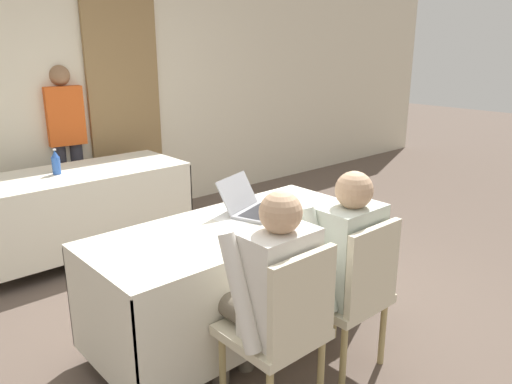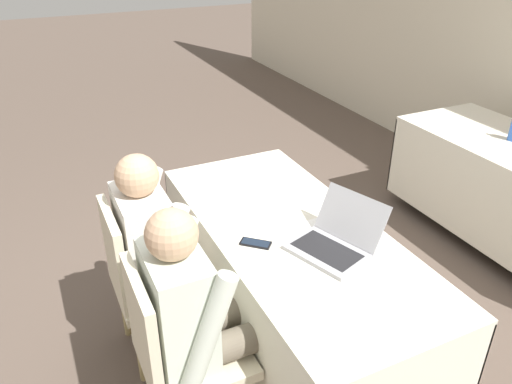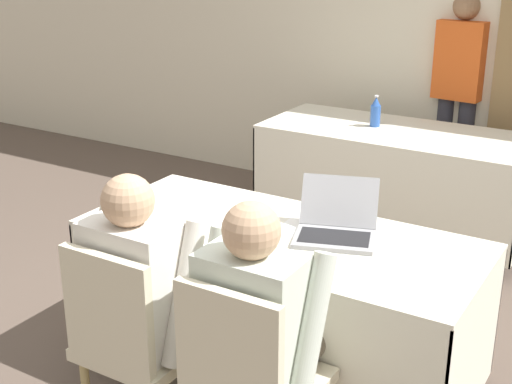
{
  "view_description": "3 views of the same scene",
  "coord_description": "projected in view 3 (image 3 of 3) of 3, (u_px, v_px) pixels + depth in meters",
  "views": [
    {
      "loc": [
        -1.75,
        -2.18,
        1.79
      ],
      "look_at": [
        0.0,
        -0.2,
        0.99
      ],
      "focal_mm": 35.0,
      "sensor_mm": 36.0,
      "label": 1
    },
    {
      "loc": [
        1.77,
        -1.04,
        2.06
      ],
      "look_at": [
        0.0,
        -0.2,
        0.99
      ],
      "focal_mm": 35.0,
      "sensor_mm": 36.0,
      "label": 2
    },
    {
      "loc": [
        1.4,
        -2.5,
        1.98
      ],
      "look_at": [
        0.0,
        -0.2,
        0.99
      ],
      "focal_mm": 50.0,
      "sensor_mm": 36.0,
      "label": 3
    }
  ],
  "objects": [
    {
      "name": "laptop",
      "position": [
        336.0,
        227.0,
        3.05
      ],
      "size": [
        0.43,
        0.44,
        0.22
      ],
      "rotation": [
        0.0,
        0.0,
        0.33
      ],
      "color": "#99999E",
      "rests_on": "conference_table_near"
    },
    {
      "name": "conference_table_near",
      "position": [
        279.0,
        269.0,
        3.18
      ],
      "size": [
        1.77,
        0.77,
        0.74
      ],
      "color": "silver",
      "rests_on": "ground_plane"
    },
    {
      "name": "paper_centre_table",
      "position": [
        307.0,
        226.0,
        3.18
      ],
      "size": [
        0.23,
        0.31,
        0.0
      ],
      "rotation": [
        0.0,
        0.0,
        0.06
      ],
      "color": "white",
      "rests_on": "conference_table_near"
    },
    {
      "name": "person_white_shirt",
      "position": [
        263.0,
        327.0,
        2.54
      ],
      "size": [
        0.5,
        0.52,
        1.16
      ],
      "rotation": [
        0.0,
        0.0,
        3.14
      ],
      "color": "#665B4C",
      "rests_on": "ground_plane"
    },
    {
      "name": "wall_back",
      "position": [
        463.0,
        27.0,
        4.99
      ],
      "size": [
        12.0,
        0.06,
        2.7
      ],
      "color": "beige",
      "rests_on": "ground_plane"
    },
    {
      "name": "conference_table_far",
      "position": [
        396.0,
        156.0,
        4.77
      ],
      "size": [
        1.77,
        0.77,
        0.74
      ],
      "color": "silver",
      "rests_on": "ground_plane"
    },
    {
      "name": "chair_near_left",
      "position": [
        132.0,
        338.0,
        2.77
      ],
      "size": [
        0.44,
        0.44,
        0.9
      ],
      "rotation": [
        0.0,
        0.0,
        3.14
      ],
      "color": "tan",
      "rests_on": "ground_plane"
    },
    {
      "name": "ground_plane",
      "position": [
        278.0,
        376.0,
        3.37
      ],
      "size": [
        24.0,
        24.0,
        0.0
      ],
      "primitive_type": "plane",
      "color": "brown"
    },
    {
      "name": "person_checkered_shirt",
      "position": [
        147.0,
        290.0,
        2.8
      ],
      "size": [
        0.5,
        0.52,
        1.16
      ],
      "rotation": [
        0.0,
        0.0,
        3.14
      ],
      "color": "#665B4C",
      "rests_on": "ground_plane"
    },
    {
      "name": "water_bottle",
      "position": [
        376.0,
        112.0,
        4.77
      ],
      "size": [
        0.07,
        0.07,
        0.21
      ],
      "color": "#2D5BB7",
      "rests_on": "conference_table_far"
    },
    {
      "name": "paper_beside_laptop",
      "position": [
        409.0,
        247.0,
        2.96
      ],
      "size": [
        0.26,
        0.33,
        0.0
      ],
      "rotation": [
        0.0,
        0.0,
        -0.2
      ],
      "color": "white",
      "rests_on": "conference_table_near"
    },
    {
      "name": "chair_near_right",
      "position": [
        248.0,
        380.0,
        2.51
      ],
      "size": [
        0.44,
        0.44,
        0.9
      ],
      "rotation": [
        0.0,
        0.0,
        3.14
      ],
      "color": "tan",
      "rests_on": "ground_plane"
    },
    {
      "name": "person_red_shirt",
      "position": [
        459.0,
        90.0,
        5.11
      ],
      "size": [
        0.36,
        0.23,
        1.59
      ],
      "rotation": [
        0.0,
        0.0,
        -0.1
      ],
      "color": "#33333D",
      "rests_on": "ground_plane"
    },
    {
      "name": "cell_phone",
      "position": [
        262.0,
        251.0,
        2.91
      ],
      "size": [
        0.14,
        0.15,
        0.01
      ],
      "rotation": [
        0.0,
        0.0,
        -0.74
      ],
      "color": "black",
      "rests_on": "conference_table_near"
    }
  ]
}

